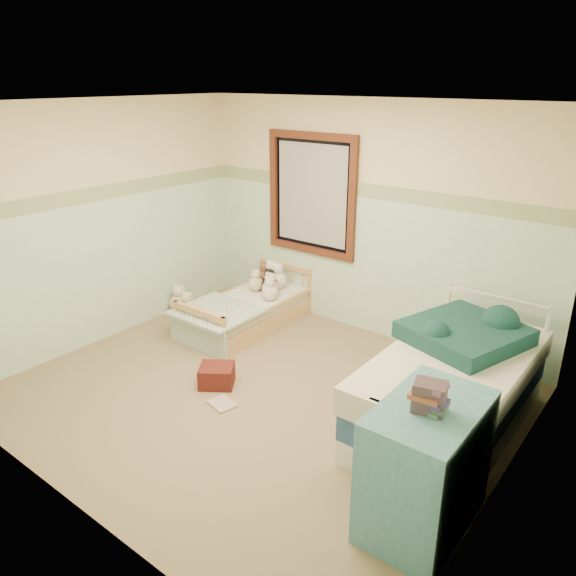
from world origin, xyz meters
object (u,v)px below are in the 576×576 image
Objects in this scene: twin_bed_frame at (448,417)px; red_pillow at (217,375)px; toddler_bed_frame at (247,317)px; floor_book at (222,404)px; plush_floor_cream at (180,303)px; plush_floor_tan at (188,311)px; dresser at (425,466)px.

twin_bed_frame is 2.07m from red_pillow.
toddler_bed_frame is 6.41× the size of floor_book.
plush_floor_cream reaches higher than red_pillow.
plush_floor_tan is 1.55m from red_pillow.
red_pillow is (1.54, -0.93, -0.03)m from plush_floor_cream.
plush_floor_tan is 0.27× the size of dresser.
floor_book is at bearing -38.42° from red_pillow.
toddler_bed_frame is at bearing 169.30° from twin_bed_frame.
floor_book is (-1.69, -0.88, -0.10)m from twin_bed_frame.
floor_book is at bearing 174.59° from dresser.
red_pillow reaches higher than floor_book.
twin_bed_frame is at bearing 104.17° from dresser.
plush_floor_tan is 3.76m from dresser.
toddler_bed_frame is 6.23× the size of plush_floor_cream.
plush_floor_tan reaches higher than floor_book.
plush_floor_cream is 4.01m from dresser.
toddler_bed_frame is 0.71m from plush_floor_tan.
twin_bed_frame is (3.50, -0.26, -0.01)m from plush_floor_cream.
red_pillow is at bearing 169.74° from dresser.
dresser is 2.29m from red_pillow.
plush_floor_tan is at bearing 176.77° from twin_bed_frame.
dresser is (3.53, -1.25, 0.31)m from plush_floor_tan.
plush_floor_cream is 2.15m from floor_book.
floor_book is at bearing -34.03° from plush_floor_tan.
dresser is at bearing -10.26° from red_pillow.
plush_floor_cream is 1.03× the size of floor_book.
red_pillow is (-1.96, -0.66, -0.01)m from twin_bed_frame.
plush_floor_cream is 3.51m from twin_bed_frame.
plush_floor_tan reaches higher than red_pillow.
toddler_bed_frame is 3.30m from dresser.
twin_bed_frame is at bearing -4.30° from plush_floor_cream.
plush_floor_cream is at bearing -165.15° from toddler_bed_frame.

